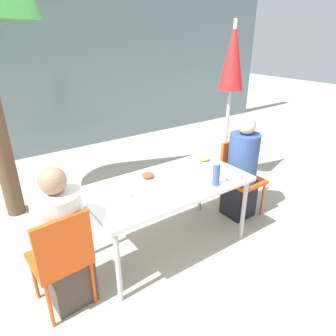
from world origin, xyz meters
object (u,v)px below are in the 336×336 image
Objects in this scene: drinking_cup at (126,193)px; bottle at (216,174)px; person_left at (64,243)px; person_right at (242,171)px; closed_umbrella at (232,69)px; salad_bowl at (232,174)px; chair_left at (62,255)px; chair_right at (239,172)px.

bottle is at bearing -18.64° from drinking_cup.
bottle is at bearing -13.21° from person_left.
person_right is 5.30× the size of bottle.
person_left is 2.76m from closed_umbrella.
salad_bowl is (1.03, -0.23, -0.02)m from drinking_cup.
chair_left is 1.43m from bottle.
closed_umbrella is 2.16m from drinking_cup.
chair_right is at bearing 33.73° from salad_bowl.
closed_umbrella is (2.49, 0.82, 1.07)m from chair_left.
person_right is 1.28m from closed_umbrella.
chair_left is 0.73× the size of person_right.
chair_right is (2.09, 0.15, -0.03)m from person_left.
closed_umbrella is at bearing 40.80° from bottle.
chair_right is 1.55m from drinking_cup.
chair_left is 1.66m from salad_bowl.
chair_left is 4.69× the size of salad_bowl.
chair_left is 0.10m from person_left.
person_right is at bearing -2.17° from person_left.
chair_right is at bearing -121.56° from closed_umbrella.
salad_bowl is (1.64, -0.09, 0.24)m from chair_left.
chair_right is 4.69× the size of salad_bowl.
salad_bowl is at bearing -10.55° from person_left.
person_right reaches higher than drinking_cup.
closed_umbrella is 1.50m from salad_bowl.
chair_left is 0.68m from drinking_cup.
closed_umbrella is 11.49× the size of salad_bowl.
bottle is 0.82m from drinking_cup.
person_right is at bearing 58.01° from chair_right.
salad_bowl is at bearing -12.43° from drinking_cup.
person_left reaches higher than drinking_cup.
person_left reaches higher than bottle.
person_right reaches higher than salad_bowl.
bottle is at bearing -171.65° from salad_bowl.
closed_umbrella is at bearing -121.54° from person_right.
closed_umbrella is at bearing 46.98° from salad_bowl.
bottle is at bearing 22.56° from person_right.
chair_right is 1.27m from closed_umbrella.
bottle is (1.35, -0.21, 0.29)m from person_left.
drinking_cup is at bearing -159.92° from closed_umbrella.
person_left is 1.62m from salad_bowl.
person_left reaches higher than chair_right.
chair_left is 2.09m from person_right.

